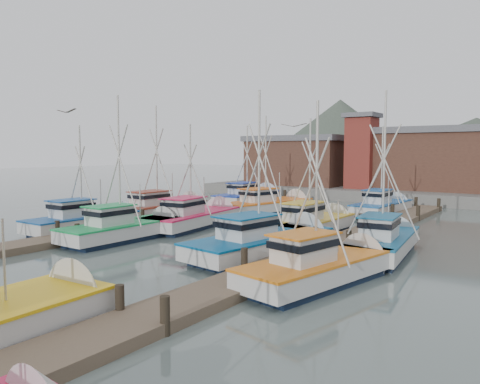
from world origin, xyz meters
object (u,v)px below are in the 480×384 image
Objects in this scene: lookout_tower at (362,150)px; boat_4 at (129,229)px; boat_12 at (271,205)px; boat_8 at (197,217)px.

boat_4 is at bearing -94.51° from lookout_tower.
boat_12 is (-2.01, -16.36, -4.87)m from lookout_tower.
lookout_tower is 26.64m from boat_8.
boat_12 is at bearing 80.11° from boat_8.
boat_8 is at bearing -95.26° from lookout_tower.
lookout_tower is 17.18m from boat_12.
boat_8 is at bearing -80.53° from boat_12.
boat_12 reaches higher than boat_8.
lookout_tower reaches higher than boat_4.
lookout_tower is 0.90× the size of boat_4.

